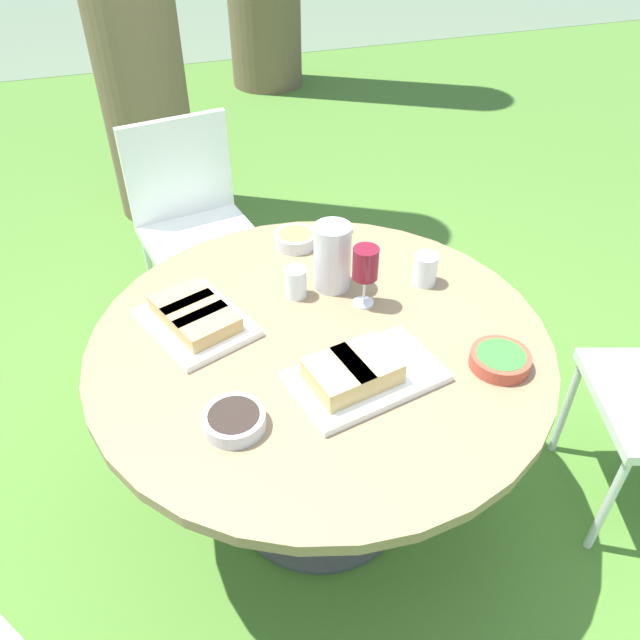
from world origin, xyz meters
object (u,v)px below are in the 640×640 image
dining_table (320,369)px  wine_glass (365,265)px  chair_far_back (192,214)px  water_pitcher (332,257)px

dining_table → wine_glass: bearing=31.7°
chair_far_back → wine_glass: 1.11m
dining_table → wine_glass: size_ratio=6.71×
water_pitcher → wine_glass: 0.13m
chair_far_back → water_pitcher: size_ratio=4.35×
chair_far_back → wine_glass: wine_glass is taller
chair_far_back → wine_glass: size_ratio=4.77×
chair_far_back → wine_glass: (0.35, -1.00, 0.31)m
chair_far_back → wine_glass: bearing=-70.6°
dining_table → wine_glass: wine_glass is taller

